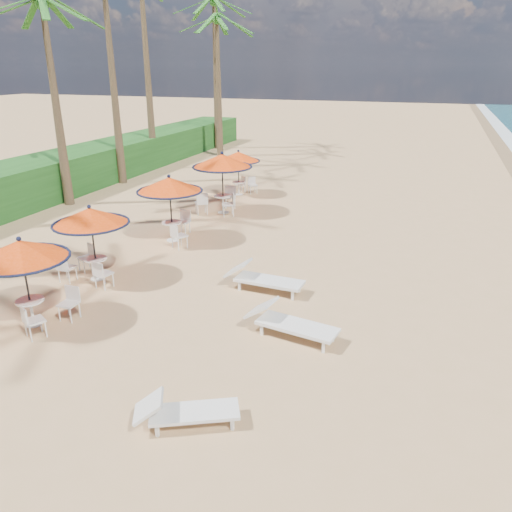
{
  "coord_description": "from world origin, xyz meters",
  "views": [
    {
      "loc": [
        3.48,
        -7.87,
        5.85
      ],
      "look_at": [
        -0.55,
        3.5,
        1.2
      ],
      "focal_mm": 35.0,
      "sensor_mm": 36.0,
      "label": 1
    }
  ],
  "objects": [
    {
      "name": "palm_3",
      "position": [
        -11.63,
        9.76,
        7.61
      ],
      "size": [
        5.0,
        5.0,
        8.36
      ],
      "color": "brown",
      "rests_on": "ground"
    },
    {
      "name": "station_3",
      "position": [
        -4.61,
        10.75,
        1.88
      ],
      "size": [
        2.46,
        2.46,
        2.57
      ],
      "color": "black",
      "rests_on": "ground"
    },
    {
      "name": "lounger_far",
      "position": [
        -0.58,
        4.02,
        0.37
      ],
      "size": [
        2.22,
        0.8,
        0.78
      ],
      "rotation": [
        0.0,
        0.0,
        -0.05
      ],
      "color": "silver",
      "rests_on": "ground"
    },
    {
      "name": "station_0",
      "position": [
        -5.04,
        0.34,
        1.7
      ],
      "size": [
        2.14,
        2.14,
        2.23
      ],
      "color": "black",
      "rests_on": "ground"
    },
    {
      "name": "station_2",
      "position": [
        -4.85,
        6.9,
        1.81
      ],
      "size": [
        2.27,
        2.27,
        2.37
      ],
      "color": "black",
      "rests_on": "ground"
    },
    {
      "name": "station_1",
      "position": [
        -5.37,
        3.12,
        1.63
      ],
      "size": [
        2.14,
        2.14,
        2.23
      ],
      "color": "black",
      "rests_on": "ground"
    },
    {
      "name": "palm_6",
      "position": [
        -10.25,
        23.56,
        7.93
      ],
      "size": [
        5.0,
        5.0,
        8.7
      ],
      "color": "brown",
      "rests_on": "ground"
    },
    {
      "name": "lounger_mid",
      "position": [
        0.81,
        1.86,
        0.36
      ],
      "size": [
        2.25,
        1.04,
        0.78
      ],
      "rotation": [
        0.0,
        0.0,
        -0.18
      ],
      "color": "silver",
      "rests_on": "ground"
    },
    {
      "name": "scrub_hedge",
      "position": [
        -13.5,
        11.0,
        0.9
      ],
      "size": [
        3.0,
        40.0,
        1.8
      ],
      "primitive_type": "cube",
      "color": "#194716",
      "rests_on": "ground"
    },
    {
      "name": "station_4",
      "position": [
        -5.08,
        13.94,
        1.63
      ],
      "size": [
        2.05,
        2.05,
        2.14
      ],
      "color": "black",
      "rests_on": "ground"
    },
    {
      "name": "ground",
      "position": [
        0.0,
        0.0,
        0.0
      ],
      "size": [
        160.0,
        160.0,
        0.0
      ],
      "primitive_type": "plane",
      "color": "tan",
      "rests_on": "ground"
    },
    {
      "name": "lounger_near",
      "position": [
        -0.04,
        -1.67,
        0.3
      ],
      "size": [
        1.85,
        1.31,
        0.64
      ],
      "rotation": [
        0.0,
        0.0,
        0.47
      ],
      "color": "silver",
      "rests_on": "ground"
    },
    {
      "name": "palm_7",
      "position": [
        -11.77,
        26.58,
        9.19
      ],
      "size": [
        5.0,
        5.0,
        10.04
      ],
      "color": "brown",
      "rests_on": "ground"
    }
  ]
}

